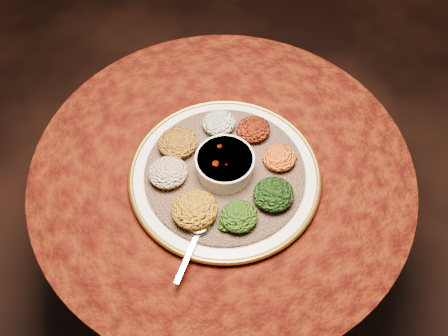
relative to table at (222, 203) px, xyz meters
name	(u,v)px	position (x,y,z in m)	size (l,w,h in m)	color
table	(222,203)	(0.00, 0.00, 0.00)	(0.96, 0.96, 0.73)	black
platter	(225,175)	(0.00, -0.03, 0.19)	(0.50, 0.50, 0.02)	silver
injera	(225,173)	(0.00, -0.03, 0.20)	(0.39, 0.39, 0.01)	#8A6045
stew_bowl	(225,164)	(0.00, -0.03, 0.24)	(0.14, 0.14, 0.06)	silver
spoon	(198,233)	(-0.12, -0.17, 0.21)	(0.12, 0.12, 0.01)	silver
portion_ayib	(219,123)	(0.03, 0.10, 0.23)	(0.08, 0.08, 0.04)	silver
portion_kitfo	(253,129)	(0.10, 0.05, 0.23)	(0.09, 0.08, 0.04)	black
portion_tikil	(280,158)	(0.13, -0.05, 0.23)	(0.08, 0.08, 0.04)	#B7880F
portion_gomen	(273,194)	(0.07, -0.14, 0.23)	(0.10, 0.09, 0.05)	black
portion_mixveg	(239,216)	(-0.02, -0.17, 0.23)	(0.09, 0.08, 0.04)	#962109
portion_kik	(195,209)	(-0.11, -0.12, 0.23)	(0.11, 0.10, 0.05)	#B67210
portion_timatim	(168,172)	(-0.14, 0.00, 0.23)	(0.09, 0.09, 0.05)	maroon
portion_shiro	(178,142)	(-0.09, 0.07, 0.23)	(0.10, 0.09, 0.05)	#895A10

